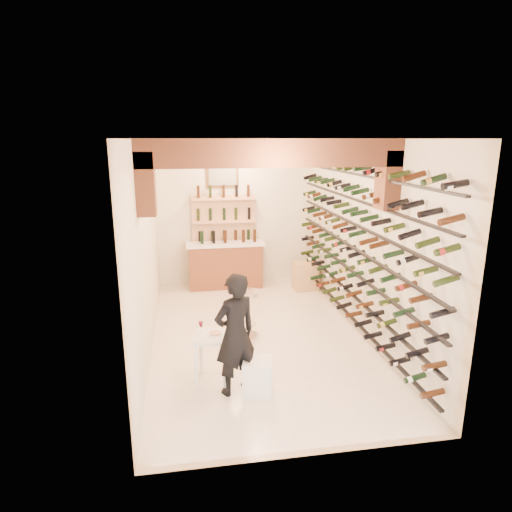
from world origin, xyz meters
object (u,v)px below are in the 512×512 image
at_px(back_counter, 225,263).
at_px(chrome_barstool, 246,311).
at_px(tasting_table, 212,344).
at_px(crate_lower, 305,283).
at_px(wine_rack, 350,242).
at_px(person, 235,334).
at_px(white_stool, 258,376).

distance_m(back_counter, chrome_barstool, 2.68).
height_order(tasting_table, crate_lower, tasting_table).
height_order(back_counter, crate_lower, back_counter).
relative_size(wine_rack, back_counter, 3.35).
relative_size(tasting_table, person, 0.51).
relative_size(white_stool, person, 0.29).
xyz_separation_m(white_stool, crate_lower, (1.71, 3.88, -0.08)).
height_order(wine_rack, crate_lower, wine_rack).
distance_m(wine_rack, back_counter, 3.38).
height_order(tasting_table, person, person).
distance_m(white_stool, chrome_barstool, 1.71).
height_order(tasting_table, white_stool, tasting_table).
xyz_separation_m(tasting_table, white_stool, (0.56, -0.37, -0.33)).
bearing_deg(crate_lower, back_counter, 163.75).
xyz_separation_m(tasting_table, chrome_barstool, (0.65, 1.32, -0.09)).
xyz_separation_m(back_counter, tasting_table, (-0.57, -4.00, 0.02)).
height_order(wine_rack, white_stool, wine_rack).
bearing_deg(tasting_table, white_stool, -21.48).
bearing_deg(chrome_barstool, tasting_table, -116.30).
bearing_deg(person, wine_rack, -167.62).
bearing_deg(chrome_barstool, person, -102.97).
xyz_separation_m(wine_rack, person, (-2.12, -1.65, -0.74)).
bearing_deg(person, white_stool, 140.46).
bearing_deg(wine_rack, back_counter, 124.66).
relative_size(tasting_table, white_stool, 1.78).
bearing_deg(crate_lower, tasting_table, -122.91).
height_order(white_stool, crate_lower, white_stool).
bearing_deg(wine_rack, tasting_table, -150.56).
height_order(white_stool, person, person).
height_order(wine_rack, chrome_barstool, wine_rack).
relative_size(back_counter, tasting_table, 2.06).
bearing_deg(wine_rack, person, -142.04).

